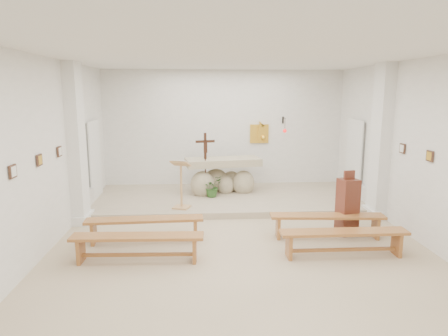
{
  "coord_description": "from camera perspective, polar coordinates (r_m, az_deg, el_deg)",
  "views": [
    {
      "loc": [
        -0.72,
        -6.73,
        2.87
      ],
      "look_at": [
        -0.2,
        1.6,
        1.27
      ],
      "focal_mm": 32.0,
      "sensor_mm": 36.0,
      "label": 1
    }
  ],
  "objects": [
    {
      "name": "ground",
      "position": [
        7.35,
        2.42,
        -12.16
      ],
      "size": [
        7.0,
        10.0,
        0.0
      ],
      "primitive_type": "cube",
      "color": "#C4AE8D",
      "rests_on": "ground"
    },
    {
      "name": "wall_left",
      "position": [
        7.36,
        -25.59,
        1.0
      ],
      "size": [
        0.02,
        10.0,
        3.5
      ],
      "primitive_type": "cube",
      "color": "white",
      "rests_on": "ground"
    },
    {
      "name": "wall_right",
      "position": [
        8.02,
        28.19,
        1.5
      ],
      "size": [
        0.02,
        10.0,
        3.5
      ],
      "primitive_type": "cube",
      "color": "white",
      "rests_on": "ground"
    },
    {
      "name": "wall_back",
      "position": [
        11.8,
        -0.03,
        5.39
      ],
      "size": [
        7.0,
        0.02,
        3.5
      ],
      "primitive_type": "cube",
      "color": "white",
      "rests_on": "ground"
    },
    {
      "name": "ceiling",
      "position": [
        6.8,
        2.66,
        16.04
      ],
      "size": [
        7.0,
        10.0,
        0.02
      ],
      "primitive_type": "cube",
      "color": "silver",
      "rests_on": "wall_back"
    },
    {
      "name": "sanctuary_platform",
      "position": [
        10.63,
        0.47,
        -4.41
      ],
      "size": [
        6.98,
        3.0,
        0.15
      ],
      "primitive_type": "cube",
      "color": "#B6A68C",
      "rests_on": "ground"
    },
    {
      "name": "pilaster_left",
      "position": [
        9.19,
        -20.3,
        3.16
      ],
      "size": [
        0.26,
        0.55,
        3.5
      ],
      "primitive_type": "cube",
      "color": "white",
      "rests_on": "ground"
    },
    {
      "name": "pilaster_right",
      "position": [
        9.71,
        21.45,
        3.45
      ],
      "size": [
        0.26,
        0.55,
        3.5
      ],
      "primitive_type": "cube",
      "color": "white",
      "rests_on": "ground"
    },
    {
      "name": "gold_wall_relief",
      "position": [
        11.89,
        5.06,
        4.9
      ],
      "size": [
        0.55,
        0.04,
        0.55
      ],
      "primitive_type": "cube",
      "color": "gold",
      "rests_on": "wall_back"
    },
    {
      "name": "sanctuary_lamp",
      "position": [
        11.75,
        8.65,
        5.53
      ],
      "size": [
        0.11,
        0.36,
        0.44
      ],
      "color": "black",
      "rests_on": "wall_back"
    },
    {
      "name": "station_frame_left_front",
      "position": [
        6.64,
        -27.95,
        -0.44
      ],
      "size": [
        0.03,
        0.2,
        0.2
      ],
      "primitive_type": "cube",
      "color": "#462C1F",
      "rests_on": "wall_left"
    },
    {
      "name": "station_frame_left_mid",
      "position": [
        7.54,
        -24.87,
        1.04
      ],
      "size": [
        0.03,
        0.2,
        0.2
      ],
      "primitive_type": "cube",
      "color": "#462C1F",
      "rests_on": "wall_left"
    },
    {
      "name": "station_frame_left_rear",
      "position": [
        8.47,
        -22.46,
        2.2
      ],
      "size": [
        0.03,
        0.2,
        0.2
      ],
      "primitive_type": "cube",
      "color": "#462C1F",
      "rests_on": "wall_left"
    },
    {
      "name": "station_frame_right_mid",
      "position": [
        8.18,
        27.33,
        1.53
      ],
      "size": [
        0.03,
        0.2,
        0.2
      ],
      "primitive_type": "cube",
      "color": "#462C1F",
      "rests_on": "wall_right"
    },
    {
      "name": "station_frame_right_rear",
      "position": [
        9.04,
        24.13,
        2.57
      ],
      "size": [
        0.03,
        0.2,
        0.2
      ],
      "primitive_type": "cube",
      "color": "#462C1F",
      "rests_on": "wall_right"
    },
    {
      "name": "radiator_left",
      "position": [
        10.15,
        -18.96,
        -4.62
      ],
      "size": [
        0.1,
        0.85,
        0.52
      ],
      "primitive_type": "cube",
      "color": "silver",
      "rests_on": "ground"
    },
    {
      "name": "radiator_right",
      "position": [
        10.63,
        19.62,
        -3.98
      ],
      "size": [
        0.1,
        0.85,
        0.52
      ],
      "primitive_type": "cube",
      "color": "silver",
      "rests_on": "ground"
    },
    {
      "name": "altar",
      "position": [
        10.92,
        -0.26,
        -1.44
      ],
      "size": [
        2.11,
        1.09,
        1.04
      ],
      "rotation": [
        0.0,
        0.0,
        0.16
      ],
      "color": "#BAAC8E",
      "rests_on": "sanctuary_platform"
    },
    {
      "name": "lectern",
      "position": [
        9.44,
        -6.17,
        -2.29
      ],
      "size": [
        0.51,
        0.47,
        1.19
      ],
      "rotation": [
        0.0,
        0.0,
        -0.34
      ],
      "color": "tan",
      "rests_on": "sanctuary_platform"
    },
    {
      "name": "crucifix_stand",
      "position": [
        10.49,
        -2.68,
        1.2
      ],
      "size": [
        0.5,
        0.22,
        1.67
      ],
      "rotation": [
        0.0,
        0.0,
        0.21
      ],
      "color": "#361D11",
      "rests_on": "sanctuary_platform"
    },
    {
      "name": "potted_plant",
      "position": [
        10.49,
        -1.72,
        -2.61
      ],
      "size": [
        0.67,
        0.66,
        0.56
      ],
      "primitive_type": "imported",
      "rotation": [
        0.0,
        0.0,
        0.71
      ],
      "color": "#2A5421",
      "rests_on": "sanctuary_platform"
    },
    {
      "name": "donation_pedestal",
      "position": [
        8.51,
        17.22,
        -5.25
      ],
      "size": [
        0.42,
        0.42,
        1.33
      ],
      "rotation": [
        0.0,
        0.0,
        0.21
      ],
      "color": "maroon",
      "rests_on": "ground"
    },
    {
      "name": "bench_left_front",
      "position": [
        7.93,
        -11.25,
        -7.87
      ],
      "size": [
        2.26,
        0.46,
        0.48
      ],
      "rotation": [
        0.0,
        0.0,
        0.04
      ],
      "color": "#9D5A2D",
      "rests_on": "ground"
    },
    {
      "name": "bench_right_front",
      "position": [
        8.25,
        14.51,
        -7.27
      ],
      "size": [
        2.27,
        0.51,
        0.48
      ],
      "rotation": [
        0.0,
        0.0,
        -0.07
      ],
      "color": "#9D5A2D",
      "rests_on": "ground"
    },
    {
      "name": "bench_left_second",
      "position": [
        7.07,
        -12.24,
        -10.26
      ],
      "size": [
        2.26,
        0.44,
        0.48
      ],
      "rotation": [
        0.0,
        0.0,
        -0.04
      ],
      "color": "#9D5A2D",
      "rests_on": "ground"
    },
    {
      "name": "bench_right_second",
      "position": [
        7.43,
        16.73,
        -9.44
      ],
      "size": [
        2.25,
        0.36,
        0.48
      ],
      "rotation": [
        0.0,
        0.0,
        -0.0
      ],
      "color": "#9D5A2D",
      "rests_on": "ground"
    }
  ]
}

